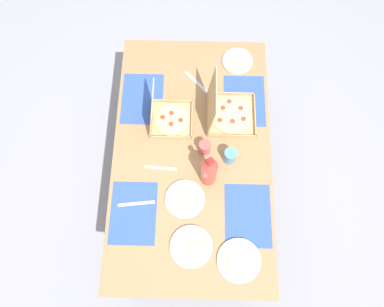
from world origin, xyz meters
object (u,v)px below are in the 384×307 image
Objects in this scene: pizza_box_edge_far at (227,112)px; plate_far_right at (238,261)px; soda_bottle at (209,171)px; cup_clear_right at (205,147)px; plate_far_left at (192,247)px; plate_near_right at (185,199)px; cup_red at (230,156)px; pizza_box_center at (168,117)px; plate_near_left at (237,61)px.

pizza_box_edge_far reaches higher than plate_far_right.
pizza_box_edge_far is at bearing -15.31° from soda_bottle.
soda_bottle is at bearing -172.38° from cup_clear_right.
cup_clear_right is at bearing 149.93° from pizza_box_edge_far.
plate_far_left is 1.03× the size of plate_near_right.
pizza_box_edge_far reaches higher than cup_red.
cup_clear_right is at bearing 16.65° from plate_far_right.
pizza_box_center is at bearing 49.63° from cup_clear_right.
plate_near_left and plate_far_right have the same top height.
soda_bottle is at bearing -12.42° from plate_far_left.
plate_near_left is 0.83m from soda_bottle.
plate_near_right is at bearing 41.58° from plate_far_right.
plate_near_left is 2.09× the size of cup_clear_right.
pizza_box_edge_far is 0.82m from plate_far_left.
plate_near_right is (0.33, 0.30, 0.00)m from plate_far_right.
plate_near_left is at bearing -13.02° from soda_bottle.
plate_far_left is at bearing -170.85° from plate_near_right.
plate_near_right is at bearing 9.15° from plate_far_left.
cup_red reaches higher than plate_far_right.
plate_far_left is at bearing -167.86° from pizza_box_center.
plate_far_left is 0.56m from cup_red.
soda_bottle is at bearing -145.68° from pizza_box_center.
cup_clear_right is at bearing 7.62° from soda_bottle.
cup_red reaches higher than plate_near_left.
plate_far_left is at bearing 166.11° from pizza_box_edge_far.
soda_bottle reaches higher than plate_near_right.
plate_near_left and plate_near_right have the same top height.
cup_red is (-0.25, -0.37, 0.01)m from pizza_box_center.
pizza_box_edge_far reaches higher than soda_bottle.
plate_near_right is at bearing 155.70° from pizza_box_edge_far.
pizza_box_center reaches higher than plate_far_right.
plate_far_left is (-0.76, -0.16, -0.04)m from pizza_box_center.
plate_near_left is (1.20, -0.27, 0.00)m from plate_far_left.
cup_clear_right is at bearing 70.60° from cup_red.
cup_red is (0.25, -0.25, 0.04)m from plate_near_right.
plate_far_left is at bearing 157.67° from cup_red.
pizza_box_center is 2.71× the size of cup_red.
pizza_box_edge_far is at bearing -30.07° from cup_clear_right.
cup_clear_right reaches higher than plate_near_right.
soda_bottle reaches higher than plate_far_left.
soda_bottle is (0.39, -0.09, 0.12)m from plate_far_left.
plate_near_right is at bearing 134.37° from cup_red.
plate_far_right is at bearing -138.42° from plate_near_right.
pizza_box_edge_far is 0.87m from plate_far_right.
cup_clear_right is (-0.23, 0.13, -0.00)m from pizza_box_edge_far.
plate_near_left is at bearing -10.64° from pizza_box_edge_far.
pizza_box_center is 0.78m from plate_far_left.
pizza_box_center reaches higher than plate_near_right.
plate_far_left is 0.57m from cup_clear_right.
pizza_box_center is 0.62m from plate_near_left.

